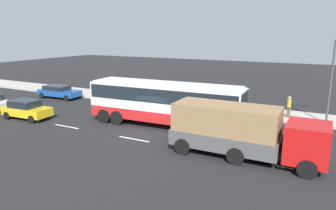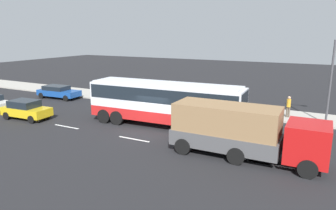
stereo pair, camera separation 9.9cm
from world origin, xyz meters
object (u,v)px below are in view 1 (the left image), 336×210
Objects in this scene: coach_bus at (165,100)px; street_lamp at (335,76)px; car_blue_saloon at (59,91)px; pedestrian_near_curb at (289,105)px; cargo_truck at (242,130)px; car_yellow_taxi at (26,109)px.

street_lamp is at bearing 25.20° from coach_bus.
pedestrian_near_curb is (23.28, 2.71, 0.43)m from car_blue_saloon.
street_lamp is (4.43, 9.14, 2.24)m from cargo_truck.
coach_bus is 15.69m from car_blue_saloon.
street_lamp is (11.16, 5.86, 1.77)m from coach_bus.
car_blue_saloon is at bearing 163.46° from coach_bus.
cargo_truck is 1.34× the size of street_lamp.
coach_bus is 2.47× the size of car_blue_saloon.
pedestrian_near_curb is 0.28× the size of street_lamp.
cargo_truck reaches higher than pedestrian_near_curb.
cargo_truck is at bearing -115.88° from street_lamp.
coach_bus is 11.75m from car_yellow_taxi.
cargo_truck is (6.72, -3.27, -0.47)m from coach_bus.
coach_bus reaches higher than car_blue_saloon.
cargo_truck is 4.81× the size of pedestrian_near_curb.
street_lamp is (3.05, -0.64, 2.67)m from pedestrian_near_curb.
pedestrian_near_curb reaches higher than car_yellow_taxi.
car_yellow_taxi is (-11.15, -3.46, -1.26)m from coach_bus.
car_blue_saloon is (-4.02, 7.25, -0.07)m from car_yellow_taxi.
pedestrian_near_curb is (8.11, 6.50, -0.90)m from coach_bus.
coach_bus is 10.43m from pedestrian_near_curb.
coach_bus reaches higher than car_yellow_taxi.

